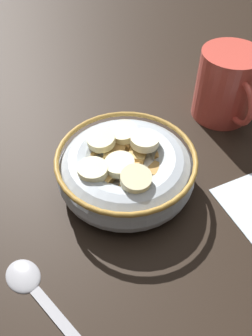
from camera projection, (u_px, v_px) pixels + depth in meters
ground_plane at (126, 189)px, 43.39cm from camera, size 125.30×125.30×2.00cm
cereal_bowl at (126, 169)px, 40.54cm from camera, size 16.34×16.34×6.29cm
spoon at (35, 289)px, 33.31cm from camera, size 14.29×9.37×0.80cm
coffee_mug at (226, 86)px, 48.32cm from camera, size 11.52×8.34×9.93cm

